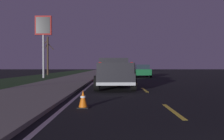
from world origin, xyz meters
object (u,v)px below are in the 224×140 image
object	(u,v)px
pickup_truck	(113,73)
traffic_cone_near	(83,99)
bare_tree_far	(48,55)
sedan_red	(113,71)
gas_price_sign	(43,31)
sedan_green	(142,71)

from	to	relation	value
pickup_truck	traffic_cone_near	xyz separation A→B (m)	(-7.24, 1.01, -0.63)
bare_tree_far	pickup_truck	bearing A→B (deg)	-154.29
pickup_truck	sedan_red	xyz separation A→B (m)	(10.68, 0.03, -0.13)
sedan_red	bare_tree_far	distance (m)	14.12
gas_price_sign	sedan_red	bearing A→B (deg)	-99.71
sedan_green	gas_price_sign	distance (m)	12.62
pickup_truck	sedan_red	distance (m)	10.68
pickup_truck	bare_tree_far	distance (m)	22.89
pickup_truck	sedan_green	world-z (taller)	pickup_truck
sedan_red	pickup_truck	bearing A→B (deg)	-179.86
sedan_green	sedan_red	bearing A→B (deg)	134.58
gas_price_sign	sedan_green	bearing A→B (deg)	-79.41
gas_price_sign	traffic_cone_near	distance (m)	21.13
sedan_red	traffic_cone_near	size ratio (longest dim) A/B	7.61
bare_tree_far	traffic_cone_near	distance (m)	29.28
traffic_cone_near	gas_price_sign	bearing A→B (deg)	19.94
sedan_red	sedan_green	world-z (taller)	same
sedan_green	gas_price_sign	size ratio (longest dim) A/B	0.62
bare_tree_far	gas_price_sign	bearing A→B (deg)	-167.50
traffic_cone_near	sedan_red	bearing A→B (deg)	-3.15
gas_price_sign	bare_tree_far	bearing A→B (deg)	12.50
sedan_green	traffic_cone_near	xyz separation A→B (m)	(-21.44, 4.56, -0.50)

